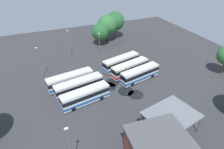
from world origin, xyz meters
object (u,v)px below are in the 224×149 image
at_px(lamp_post_by_building, 70,148).
at_px(lamp_post_far_corner, 69,42).
at_px(bus_row0_slot2, 140,74).
at_px(tree_south_edge, 115,21).
at_px(maintenance_shelter, 172,115).
at_px(tree_northeast, 100,32).
at_px(lamp_post_mid_lot, 99,43).
at_px(lamp_post_near_entrance, 39,62).
at_px(bus_row0_slot0, 121,62).
at_px(bus_row1_slot2, 85,96).
at_px(bus_row0_slot1, 130,68).
at_px(bus_row1_slot0, 70,80).
at_px(tree_west_edge, 107,25).
at_px(bus_row1_slot1, 79,86).

xyz_separation_m(lamp_post_by_building, lamp_post_far_corner, (-8.10, -39.98, -0.28)).
distance_m(bus_row0_slot2, tree_south_edge, 31.35).
height_order(maintenance_shelter, tree_northeast, tree_northeast).
relative_size(lamp_post_mid_lot, lamp_post_far_corner, 0.86).
bearing_deg(tree_northeast, lamp_post_by_building, 65.39).
distance_m(lamp_post_by_building, lamp_post_near_entrance, 29.09).
relative_size(bus_row0_slot0, tree_northeast, 1.49).
distance_m(bus_row1_slot2, tree_northeast, 32.84).
xyz_separation_m(bus_row0_slot0, bus_row0_slot1, (-0.83, 4.05, -0.00)).
xyz_separation_m(bus_row1_slot2, tree_south_edge, (-21.54, -34.00, 4.75)).
distance_m(bus_row1_slot0, tree_south_edge, 35.49).
xyz_separation_m(bus_row1_slot2, lamp_post_far_corner, (-1.87, -25.32, 2.77)).
distance_m(tree_northeast, tree_west_edge, 4.62).
xyz_separation_m(bus_row1_slot0, lamp_post_near_entrance, (6.37, -6.73, 3.03)).
distance_m(bus_row0_slot2, bus_row1_slot1, 16.22).
bearing_deg(tree_south_edge, lamp_post_far_corner, 23.83).
distance_m(bus_row0_slot0, lamp_post_mid_lot, 11.42).
bearing_deg(bus_row0_slot0, lamp_post_mid_lot, -74.75).
height_order(lamp_post_mid_lot, tree_south_edge, tree_south_edge).
height_order(bus_row1_slot2, tree_northeast, tree_northeast).
height_order(maintenance_shelter, tree_west_edge, tree_west_edge).
bearing_deg(tree_west_edge, bus_row1_slot2, 61.19).
height_order(bus_row0_slot0, tree_west_edge, tree_west_edge).
distance_m(bus_row1_slot1, lamp_post_mid_lot, 21.34).
bearing_deg(bus_row0_slot1, tree_northeast, -87.99).
bearing_deg(maintenance_shelter, lamp_post_mid_lot, -88.05).
distance_m(bus_row1_slot0, bus_row1_slot1, 3.66).
xyz_separation_m(bus_row0_slot0, lamp_post_near_entrance, (22.06, -3.04, 3.03)).
relative_size(bus_row0_slot0, maintenance_shelter, 1.16).
bearing_deg(bus_row0_slot1, maintenance_shelter, 83.19).
bearing_deg(bus_row0_slot1, lamp_post_by_building, 46.21).
bearing_deg(bus_row1_slot0, bus_row0_slot2, 166.90).
xyz_separation_m(lamp_post_by_building, tree_south_edge, (-27.77, -48.67, 1.70)).
xyz_separation_m(bus_row1_slot1, lamp_post_far_corner, (-2.25, -21.08, 2.77)).
xyz_separation_m(bus_row0_slot2, bus_row1_slot2, (15.83, 3.55, -0.00)).
height_order(bus_row0_slot1, tree_northeast, tree_northeast).
relative_size(maintenance_shelter, lamp_post_near_entrance, 1.15).
distance_m(lamp_post_mid_lot, lamp_post_near_entrance, 20.65).
xyz_separation_m(lamp_post_mid_lot, tree_west_edge, (-6.63, -9.94, 2.17)).
height_order(bus_row1_slot2, lamp_post_far_corner, lamp_post_far_corner).
bearing_deg(maintenance_shelter, tree_northeast, -92.32).
distance_m(lamp_post_mid_lot, tree_west_edge, 12.14).
bearing_deg(lamp_post_far_corner, bus_row0_slot0, 130.85).
bearing_deg(tree_west_edge, lamp_post_near_entrance, 34.54).
bearing_deg(tree_northeast, lamp_post_mid_lot, 67.93).
bearing_deg(lamp_post_mid_lot, bus_row1_slot1, 57.53).
height_order(bus_row0_slot2, bus_row1_slot1, same).
bearing_deg(lamp_post_far_corner, bus_row0_slot2, 122.67).
relative_size(bus_row0_slot2, lamp_post_far_corner, 1.36).
bearing_deg(lamp_post_near_entrance, bus_row0_slot1, 162.78).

